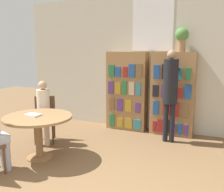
# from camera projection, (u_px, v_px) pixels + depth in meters

# --- Properties ---
(wall_back) EXTENTS (6.40, 0.07, 3.00)m
(wall_back) POSITION_uv_depth(u_px,v_px,m) (152.00, 64.00, 5.86)
(wall_back) COLOR beige
(wall_back) RESTS_ON ground_plane
(bookshelf_left) EXTENTS (0.92, 0.34, 1.78)m
(bookshelf_left) POSITION_uv_depth(u_px,v_px,m) (127.00, 91.00, 6.00)
(bookshelf_left) COLOR olive
(bookshelf_left) RESTS_ON ground_plane
(bookshelf_right) EXTENTS (0.92, 0.34, 1.78)m
(bookshelf_right) POSITION_uv_depth(u_px,v_px,m) (173.00, 94.00, 5.60)
(bookshelf_right) COLOR olive
(bookshelf_right) RESTS_ON ground_plane
(flower_vase) EXTENTS (0.27, 0.27, 0.49)m
(flower_vase) POSITION_uv_depth(u_px,v_px,m) (182.00, 37.00, 5.34)
(flower_vase) COLOR #997047
(flower_vase) RESTS_ON bookshelf_right
(reading_table) EXTENTS (1.14, 1.14, 0.74)m
(reading_table) POSITION_uv_depth(u_px,v_px,m) (38.00, 124.00, 4.38)
(reading_table) COLOR olive
(reading_table) RESTS_ON ground_plane
(chair_left_side) EXTENTS (0.55, 0.55, 0.90)m
(chair_left_side) POSITION_uv_depth(u_px,v_px,m) (45.00, 116.00, 5.28)
(chair_left_side) COLOR brown
(chair_left_side) RESTS_ON ground_plane
(seated_reader_left) EXTENTS (0.37, 0.40, 1.24)m
(seated_reader_left) POSITION_uv_depth(u_px,v_px,m) (43.00, 109.00, 5.07)
(seated_reader_left) COLOR beige
(seated_reader_left) RESTS_ON ground_plane
(librarian_standing) EXTENTS (0.29, 0.56, 1.82)m
(librarian_standing) POSITION_uv_depth(u_px,v_px,m) (170.00, 87.00, 5.09)
(librarian_standing) COLOR black
(librarian_standing) RESTS_ON ground_plane
(open_book_on_table) EXTENTS (0.24, 0.18, 0.03)m
(open_book_on_table) POSITION_uv_depth(u_px,v_px,m) (33.00, 115.00, 4.37)
(open_book_on_table) COLOR silver
(open_book_on_table) RESTS_ON reading_table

